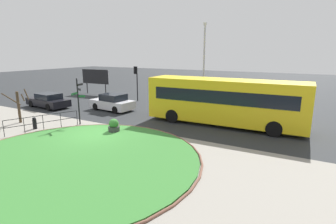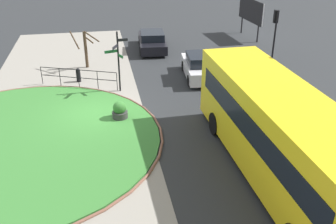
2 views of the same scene
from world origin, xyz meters
The scene contains 14 objects.
ground centered at (0.00, 0.00, 0.00)m, with size 120.00×120.00×0.00m, color #282B2D.
sidewalk_paving centered at (0.00, -1.89, 0.01)m, with size 32.00×8.23×0.02m, color gray.
grass_island centered at (2.09, -3.38, 0.05)m, with size 11.98×11.98×0.10m, color #387A33.
grass_kerb_ring centered at (2.09, -3.38, 0.06)m, with size 12.29×12.29×0.11m, color brown.
signpost_directional centered at (-2.66, 1.24, 1.95)m, with size 0.69×1.27×3.37m.
bollard_foreground centered at (-4.55, -1.03, 0.43)m, with size 0.26×0.26×0.83m.
railing_grass_edge centered at (-3.68, -0.99, 0.69)m, with size 1.78×4.23×1.07m.
bus_yellow centered at (6.39, 6.29, 1.76)m, with size 11.14×2.83×3.28m.
car_near_lane centered at (-10.09, 4.19, 0.63)m, with size 4.74×2.26×1.35m.
car_far_lane centered at (-3.89, 6.21, 0.69)m, with size 4.20×2.25×1.49m.
traffic_light_near centered at (-4.76, 11.08, 2.69)m, with size 0.49×0.29×3.67m.
billboard_left centered at (-11.93, 12.42, 2.11)m, with size 3.97×0.45×3.05m.
planter_near_signpost centered at (0.71, 1.00, 0.42)m, with size 0.74×0.74×0.92m.
street_tree_bare centered at (-6.91, -0.54, 1.38)m, with size 1.32×1.83×2.59m.
Camera 2 is at (17.15, 0.22, 8.47)m, focal length 41.08 mm.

